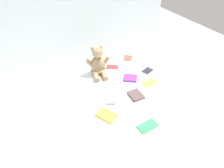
{
  "coord_description": "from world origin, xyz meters",
  "views": [
    {
      "loc": [
        -0.6,
        -1.09,
        1.08
      ],
      "look_at": [
        0.02,
        -0.1,
        0.1
      ],
      "focal_mm": 33.4,
      "sensor_mm": 36.0,
      "label": 1
    }
  ],
  "objects_px": {
    "book_case_2": "(136,67)",
    "book_case_6": "(128,58)",
    "book_case_0": "(150,83)",
    "book_case_7": "(111,99)",
    "teddy_bear": "(98,64)",
    "book_case_1": "(130,78)",
    "book_case_5": "(148,70)",
    "book_case_9": "(148,126)",
    "book_case_3": "(136,95)",
    "book_case_4": "(106,115)",
    "book_case_8": "(112,67)"
  },
  "relations": [
    {
      "from": "book_case_2",
      "to": "book_case_4",
      "type": "distance_m",
      "value": 0.62
    },
    {
      "from": "book_case_1",
      "to": "book_case_0",
      "type": "bearing_deg",
      "value": 77.05
    },
    {
      "from": "book_case_5",
      "to": "book_case_9",
      "type": "xyz_separation_m",
      "value": [
        -0.39,
        -0.47,
        0.0
      ]
    },
    {
      "from": "book_case_3",
      "to": "book_case_8",
      "type": "xyz_separation_m",
      "value": [
        0.05,
        0.41,
        -0.01
      ]
    },
    {
      "from": "book_case_7",
      "to": "book_case_3",
      "type": "bearing_deg",
      "value": 10.53
    },
    {
      "from": "teddy_bear",
      "to": "book_case_7",
      "type": "xyz_separation_m",
      "value": [
        -0.09,
        -0.34,
        -0.09
      ]
    },
    {
      "from": "book_case_2",
      "to": "book_case_9",
      "type": "height_order",
      "value": "book_case_9"
    },
    {
      "from": "book_case_2",
      "to": "book_case_7",
      "type": "distance_m",
      "value": 0.47
    },
    {
      "from": "book_case_7",
      "to": "book_case_5",
      "type": "bearing_deg",
      "value": 46.56
    },
    {
      "from": "book_case_0",
      "to": "book_case_6",
      "type": "relative_size",
      "value": 1.29
    },
    {
      "from": "book_case_9",
      "to": "book_case_7",
      "type": "bearing_deg",
      "value": 12.95
    },
    {
      "from": "book_case_1",
      "to": "book_case_4",
      "type": "distance_m",
      "value": 0.45
    },
    {
      "from": "book_case_0",
      "to": "book_case_7",
      "type": "bearing_deg",
      "value": 87.39
    },
    {
      "from": "teddy_bear",
      "to": "book_case_5",
      "type": "xyz_separation_m",
      "value": [
        0.38,
        -0.2,
        -0.09
      ]
    },
    {
      "from": "book_case_5",
      "to": "book_case_8",
      "type": "bearing_deg",
      "value": 33.03
    },
    {
      "from": "book_case_2",
      "to": "book_case_4",
      "type": "relative_size",
      "value": 0.68
    },
    {
      "from": "book_case_5",
      "to": "book_case_6",
      "type": "xyz_separation_m",
      "value": [
        -0.03,
        0.26,
        -0.0
      ]
    },
    {
      "from": "book_case_1",
      "to": "book_case_2",
      "type": "xyz_separation_m",
      "value": [
        0.14,
        0.1,
        -0.0
      ]
    },
    {
      "from": "book_case_1",
      "to": "book_case_9",
      "type": "height_order",
      "value": "book_case_1"
    },
    {
      "from": "book_case_4",
      "to": "book_case_7",
      "type": "bearing_deg",
      "value": -153.96
    },
    {
      "from": "book_case_1",
      "to": "book_case_5",
      "type": "distance_m",
      "value": 0.2
    },
    {
      "from": "book_case_2",
      "to": "book_case_4",
      "type": "height_order",
      "value": "book_case_4"
    },
    {
      "from": "book_case_0",
      "to": "book_case_8",
      "type": "xyz_separation_m",
      "value": [
        -0.14,
        0.35,
        -0.0
      ]
    },
    {
      "from": "teddy_bear",
      "to": "book_case_7",
      "type": "height_order",
      "value": "teddy_bear"
    },
    {
      "from": "book_case_4",
      "to": "book_case_9",
      "type": "height_order",
      "value": "book_case_4"
    },
    {
      "from": "book_case_0",
      "to": "book_case_5",
      "type": "distance_m",
      "value": 0.17
    },
    {
      "from": "book_case_1",
      "to": "book_case_7",
      "type": "distance_m",
      "value": 0.3
    },
    {
      "from": "book_case_2",
      "to": "book_case_6",
      "type": "relative_size",
      "value": 0.91
    },
    {
      "from": "book_case_3",
      "to": "book_case_7",
      "type": "distance_m",
      "value": 0.19
    },
    {
      "from": "book_case_2",
      "to": "book_case_1",
      "type": "bearing_deg",
      "value": 150.43
    },
    {
      "from": "book_case_6",
      "to": "teddy_bear",
      "type": "bearing_deg",
      "value": -125.67
    },
    {
      "from": "book_case_1",
      "to": "book_case_8",
      "type": "bearing_deg",
      "value": -131.42
    },
    {
      "from": "book_case_7",
      "to": "book_case_8",
      "type": "height_order",
      "value": "book_case_7"
    },
    {
      "from": "book_case_6",
      "to": "book_case_3",
      "type": "bearing_deg",
      "value": -73.58
    },
    {
      "from": "book_case_7",
      "to": "book_case_8",
      "type": "relative_size",
      "value": 0.93
    },
    {
      "from": "book_case_2",
      "to": "book_case_9",
      "type": "distance_m",
      "value": 0.66
    },
    {
      "from": "teddy_bear",
      "to": "book_case_3",
      "type": "relative_size",
      "value": 2.27
    },
    {
      "from": "book_case_2",
      "to": "book_case_6",
      "type": "xyz_separation_m",
      "value": [
        0.03,
        0.16,
        0.0
      ]
    },
    {
      "from": "book_case_0",
      "to": "book_case_1",
      "type": "height_order",
      "value": "book_case_1"
    },
    {
      "from": "book_case_1",
      "to": "book_case_6",
      "type": "bearing_deg",
      "value": -172.68
    },
    {
      "from": "book_case_6",
      "to": "book_case_9",
      "type": "relative_size",
      "value": 0.76
    },
    {
      "from": "book_case_2",
      "to": "book_case_5",
      "type": "xyz_separation_m",
      "value": [
        0.06,
        -0.09,
        0.0
      ]
    },
    {
      "from": "book_case_3",
      "to": "book_case_8",
      "type": "distance_m",
      "value": 0.42
    },
    {
      "from": "book_case_3",
      "to": "book_case_4",
      "type": "distance_m",
      "value": 0.29
    },
    {
      "from": "book_case_3",
      "to": "book_case_5",
      "type": "height_order",
      "value": "book_case_3"
    },
    {
      "from": "book_case_2",
      "to": "book_case_3",
      "type": "height_order",
      "value": "book_case_3"
    },
    {
      "from": "book_case_4",
      "to": "book_case_7",
      "type": "height_order",
      "value": "book_case_7"
    },
    {
      "from": "book_case_0",
      "to": "book_case_9",
      "type": "distance_m",
      "value": 0.45
    },
    {
      "from": "book_case_3",
      "to": "book_case_4",
      "type": "xyz_separation_m",
      "value": [
        -0.29,
        -0.05,
        -0.0
      ]
    },
    {
      "from": "book_case_9",
      "to": "teddy_bear",
      "type": "bearing_deg",
      "value": -0.6
    }
  ]
}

